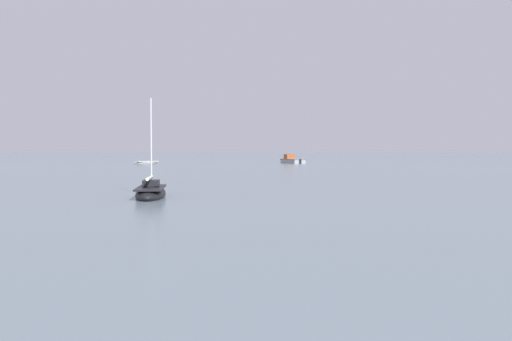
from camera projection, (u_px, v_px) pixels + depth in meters
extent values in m
ellipsoid|color=black|center=(151.00, 194.00, 26.08)|extent=(1.99, 4.77, 0.80)
cube|color=black|center=(151.00, 188.00, 26.07)|extent=(1.76, 4.06, 0.08)
cube|color=black|center=(151.00, 183.00, 26.29)|extent=(0.92, 1.21, 0.29)
cylinder|color=#B7BABF|center=(151.00, 142.00, 26.39)|extent=(0.08, 0.08, 4.39)
cylinder|color=beige|center=(150.00, 178.00, 25.47)|extent=(0.47, 2.55, 0.16)
ellipsoid|color=gray|center=(146.00, 163.00, 85.64)|extent=(3.97, 3.86, 0.65)
cube|color=silver|center=(146.00, 161.00, 85.63)|extent=(3.71, 3.62, 0.09)
cube|color=silver|center=(146.00, 162.00, 85.64)|extent=(1.06, 1.10, 0.07)
cube|color=gray|center=(293.00, 162.00, 89.73)|extent=(4.06, 5.52, 1.00)
cone|color=gray|center=(286.00, 161.00, 92.16)|extent=(2.50, 2.29, 2.01)
cube|color=brown|center=(293.00, 160.00, 89.77)|extent=(4.15, 5.65, 0.11)
cube|color=brown|center=(290.00, 156.00, 90.80)|extent=(1.96, 1.78, 0.78)
cube|color=#384751|center=(288.00, 156.00, 91.36)|extent=(1.50, 0.89, 0.62)
cube|color=black|center=(300.00, 161.00, 87.45)|extent=(0.50, 0.45, 0.71)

